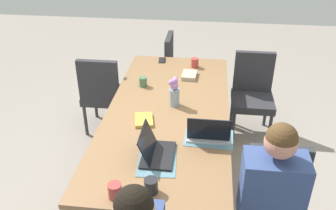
% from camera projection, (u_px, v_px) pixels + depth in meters
% --- Properties ---
extents(ground_plane, '(10.00, 10.00, 0.00)m').
position_uv_depth(ground_plane, '(168.00, 178.00, 3.48)').
color(ground_plane, gray).
extents(dining_table, '(2.32, 1.03, 0.75)m').
position_uv_depth(dining_table, '(168.00, 117.00, 3.14)').
color(dining_table, olive).
rests_on(dining_table, ground_plane).
extents(chair_near_left_mid, '(0.44, 0.44, 0.90)m').
position_uv_depth(chair_near_left_mid, '(275.00, 205.00, 2.49)').
color(chair_near_left_mid, '#2D2D33').
rests_on(chair_near_left_mid, ground_plane).
extents(person_near_left_mid, '(0.36, 0.40, 1.19)m').
position_uv_depth(person_near_left_mid, '(268.00, 209.00, 2.42)').
color(person_near_left_mid, '#2D2D33').
rests_on(person_near_left_mid, ground_plane).
extents(chair_head_right_left_far, '(0.44, 0.44, 0.90)m').
position_uv_depth(chair_head_right_left_far, '(178.00, 68.00, 4.47)').
color(chair_head_right_left_far, '#2D2D33').
rests_on(chair_head_right_left_far, ground_plane).
extents(chair_near_right_near, '(0.44, 0.44, 0.90)m').
position_uv_depth(chair_near_right_near, '(253.00, 91.00, 3.95)').
color(chair_near_right_near, '#2D2D33').
rests_on(chair_near_right_near, ground_plane).
extents(chair_far_right_mid, '(0.44, 0.44, 0.90)m').
position_uv_depth(chair_far_right_mid, '(103.00, 91.00, 3.94)').
color(chair_far_right_mid, '#2D2D33').
rests_on(chair_far_right_mid, ground_plane).
extents(flower_vase, '(0.09, 0.10, 0.26)m').
position_uv_depth(flower_vase, '(174.00, 93.00, 3.12)').
color(flower_vase, '#8EA8B7').
rests_on(flower_vase, dining_table).
extents(placemat_head_left_left_near, '(0.38, 0.29, 0.00)m').
position_uv_depth(placemat_head_left_left_near, '(157.00, 160.00, 2.52)').
color(placemat_head_left_left_near, slate).
rests_on(placemat_head_left_left_near, dining_table).
extents(placemat_near_left_mid, '(0.28, 0.37, 0.00)m').
position_uv_depth(placemat_near_left_mid, '(209.00, 138.00, 2.75)').
color(placemat_near_left_mid, slate).
rests_on(placemat_near_left_mid, dining_table).
extents(laptop_near_left_mid, '(0.22, 0.32, 0.21)m').
position_uv_depth(laptop_near_left_mid, '(208.00, 133.00, 2.72)').
color(laptop_near_left_mid, silver).
rests_on(laptop_near_left_mid, dining_table).
extents(laptop_head_left_left_near, '(0.32, 0.22, 0.20)m').
position_uv_depth(laptop_head_left_left_near, '(155.00, 151.00, 2.54)').
color(laptop_head_left_left_near, black).
rests_on(laptop_head_left_left_near, dining_table).
extents(coffee_mug_near_left, '(0.07, 0.07, 0.09)m').
position_uv_depth(coffee_mug_near_left, '(143.00, 82.00, 3.47)').
color(coffee_mug_near_left, '#47704C').
rests_on(coffee_mug_near_left, dining_table).
extents(coffee_mug_near_right, '(0.08, 0.08, 0.10)m').
position_uv_depth(coffee_mug_near_right, '(195.00, 63.00, 3.86)').
color(coffee_mug_near_right, '#AD3D38').
rests_on(coffee_mug_near_right, dining_table).
extents(coffee_mug_centre_left, '(0.08, 0.08, 0.10)m').
position_uv_depth(coffee_mug_centre_left, '(115.00, 191.00, 2.19)').
color(coffee_mug_centre_left, '#AD3D38').
rests_on(coffee_mug_centre_left, dining_table).
extents(coffee_mug_centre_right, '(0.09, 0.09, 0.10)m').
position_uv_depth(coffee_mug_centre_right, '(151.00, 186.00, 2.23)').
color(coffee_mug_centre_right, '#232328').
rests_on(coffee_mug_centre_right, dining_table).
extents(book_red_cover, '(0.22, 0.18, 0.03)m').
position_uv_depth(book_red_cover, '(144.00, 120.00, 2.94)').
color(book_red_cover, gold).
rests_on(book_red_cover, dining_table).
extents(book_blue_cover, '(0.21, 0.15, 0.04)m').
position_uv_depth(book_blue_cover, '(189.00, 75.00, 3.66)').
color(book_blue_cover, '#B2A38E').
rests_on(book_blue_cover, dining_table).
extents(phone_black, '(0.16, 0.09, 0.01)m').
position_uv_depth(phone_black, '(162.00, 60.00, 4.03)').
color(phone_black, black).
rests_on(phone_black, dining_table).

